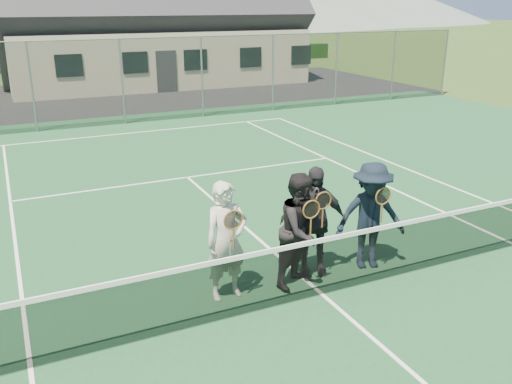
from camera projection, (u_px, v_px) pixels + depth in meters
ground at (95, 97)px, 25.25m from camera, size 220.00×220.00×0.00m
court_surface at (322, 295)px, 8.18m from camera, size 30.00×30.00×0.02m
tarmac_carpark at (1, 104)px, 23.64m from camera, size 40.00×12.00×0.01m
hedge_row at (63, 61)px, 35.31m from camera, size 40.00×1.20×1.10m
court_markings at (322, 294)px, 8.18m from camera, size 11.03×23.83×0.01m
tennis_net at (324, 264)px, 8.01m from camera, size 11.68×0.08×1.10m
perimeter_fence at (122, 82)px, 19.20m from camera, size 30.07×0.07×3.02m
clubhouse at (151, 6)px, 28.95m from camera, size 15.60×8.20×7.70m
player_a at (226, 241)px, 7.86m from camera, size 0.68×0.52×1.80m
player_b at (301, 230)px, 8.24m from camera, size 1.08×0.99×1.80m
player_c at (313, 221)px, 8.59m from camera, size 1.14×0.78×1.80m
player_d at (371, 216)px, 8.78m from camera, size 1.31×0.99×1.80m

